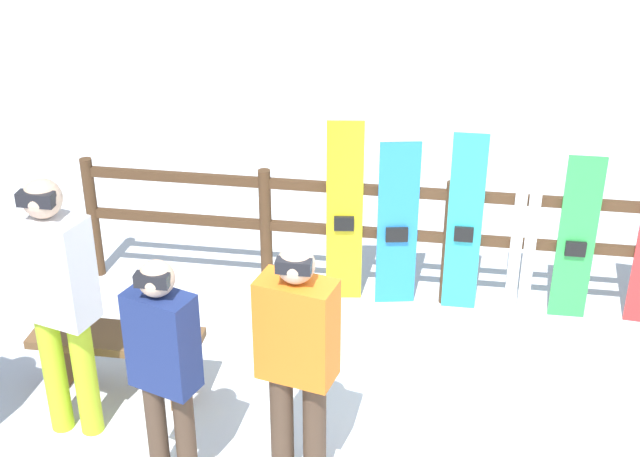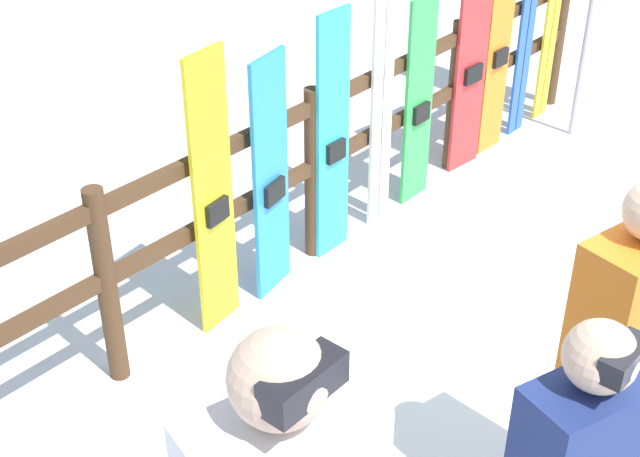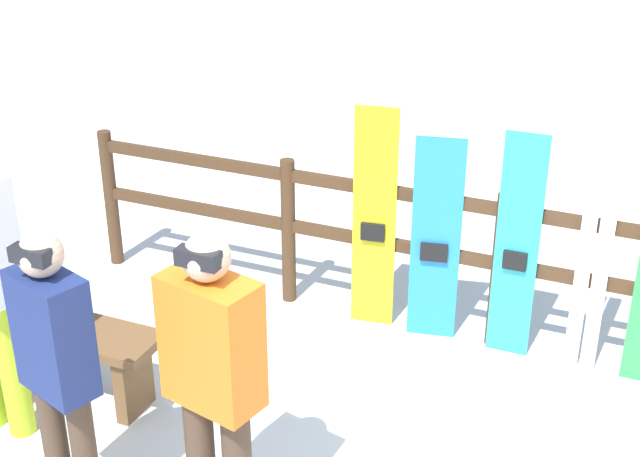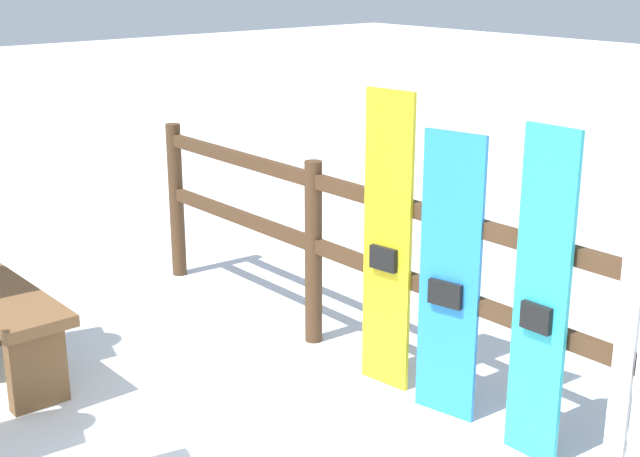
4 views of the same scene
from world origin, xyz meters
The scene contains 12 objects.
ground_plane centered at (0.00, 0.00, 0.00)m, with size 40.00×40.00×0.00m, color white.
fence centered at (0.00, 1.97, 0.65)m, with size 6.04×0.10×1.07m.
person_orange centered at (-0.82, -0.23, 0.94)m, with size 0.48×0.33×1.63m.
snowboard_yellow centered at (-0.83, 1.92, 0.77)m, with size 0.29×0.08×1.55m.
snowboard_blue centered at (-0.41, 1.92, 0.70)m, with size 0.32×0.10×1.40m.
snowboard_cyan centered at (0.11, 1.92, 0.75)m, with size 0.27×0.06×1.50m.
ski_pair_white centered at (0.57, 1.92, 0.84)m, with size 0.20×0.02×1.68m.
snowboard_green centered at (0.96, 1.92, 0.68)m, with size 0.28×0.06×1.38m.
snowboard_red centered at (1.57, 1.92, 0.77)m, with size 0.32×0.07×1.56m.
snowboard_orange centered at (1.92, 1.92, 0.79)m, with size 0.28×0.06×1.59m.
ski_pair_blue centered at (2.31, 1.92, 0.79)m, with size 0.20×0.02×1.58m.
ski_pair_yellow centered at (2.70, 1.92, 0.81)m, with size 0.20×0.02×1.62m.
Camera 2 is at (-3.42, -1.03, 3.00)m, focal length 50.00 mm.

